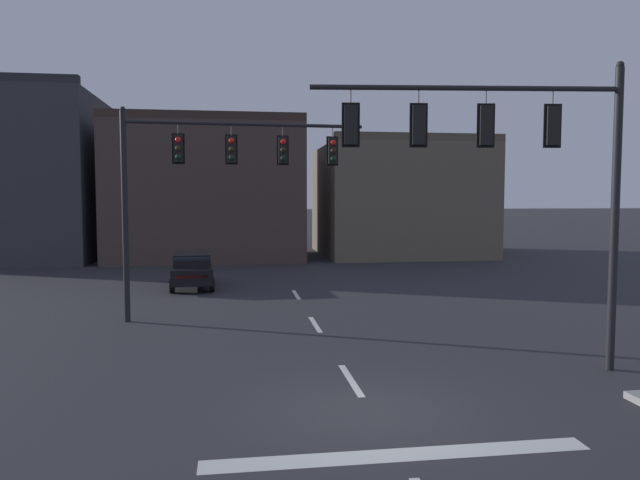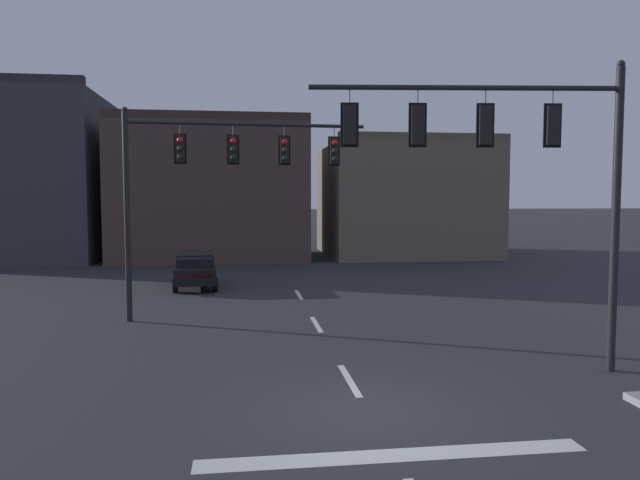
# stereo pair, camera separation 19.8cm
# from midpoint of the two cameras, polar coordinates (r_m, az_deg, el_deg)

# --- Properties ---
(ground_plane) EXTENTS (400.00, 400.00, 0.00)m
(ground_plane) POSITION_cam_midpoint_polar(r_m,az_deg,el_deg) (12.07, 4.41, -16.06)
(ground_plane) COLOR #2B2B30
(stop_bar_paint) EXTENTS (6.40, 0.50, 0.01)m
(stop_bar_paint) POSITION_cam_midpoint_polar(r_m,az_deg,el_deg) (10.27, 7.01, -19.79)
(stop_bar_paint) COLOR silver
(stop_bar_paint) RESTS_ON ground
(lane_centreline) EXTENTS (0.16, 26.40, 0.01)m
(lane_centreline) POSITION_cam_midpoint_polar(r_m,az_deg,el_deg) (13.92, 2.56, -13.26)
(lane_centreline) COLOR silver
(lane_centreline) RESTS_ON ground
(signal_mast_near_side) EXTENTS (7.30, 1.00, 7.33)m
(signal_mast_near_side) POSITION_cam_midpoint_polar(r_m,az_deg,el_deg) (14.72, 17.73, 7.78)
(signal_mast_near_side) COLOR black
(signal_mast_near_side) RESTS_ON ground
(signal_mast_far_side) EXTENTS (8.17, 0.61, 7.13)m
(signal_mast_far_side) POSITION_cam_midpoint_polar(r_m,az_deg,el_deg) (20.54, -10.78, 6.74)
(signal_mast_far_side) COLOR black
(signal_mast_far_side) RESTS_ON ground
(car_lot_nearside) EXTENTS (2.15, 4.55, 1.61)m
(car_lot_nearside) POSITION_cam_midpoint_polar(r_m,az_deg,el_deg) (28.04, -12.38, -2.75)
(car_lot_nearside) COLOR black
(car_lot_nearside) RESTS_ON ground
(building_row) EXTENTS (36.18, 11.04, 11.32)m
(building_row) POSITION_cam_midpoint_polar(r_m,az_deg,el_deg) (41.99, -10.99, 4.69)
(building_row) COLOR #38383D
(building_row) RESTS_ON ground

